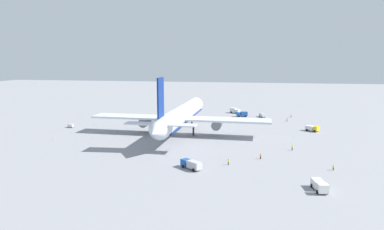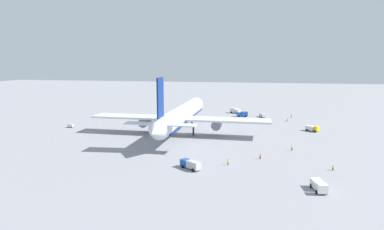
% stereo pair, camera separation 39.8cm
% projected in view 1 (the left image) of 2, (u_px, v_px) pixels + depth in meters
% --- Properties ---
extents(ground_plane, '(600.00, 600.00, 0.00)m').
position_uv_depth(ground_plane, '(181.00, 133.00, 137.67)').
color(ground_plane, gray).
extents(airliner, '(72.82, 69.76, 23.59)m').
position_uv_depth(airliner, '(181.00, 115.00, 135.32)').
color(airliner, silver).
rests_on(airliner, ground).
extents(service_truck_0, '(5.54, 6.43, 2.40)m').
position_uv_depth(service_truck_0, '(191.00, 164.00, 92.63)').
color(service_truck_0, '#194CA5').
rests_on(service_truck_0, ground).
extents(service_truck_1, '(3.58, 5.86, 2.53)m').
position_uv_depth(service_truck_1, '(242.00, 114.00, 176.21)').
color(service_truck_1, '#194CA5').
rests_on(service_truck_1, ground).
extents(service_truck_2, '(4.51, 5.70, 2.76)m').
position_uv_depth(service_truck_2, '(235.00, 110.00, 187.70)').
color(service_truck_2, white).
rests_on(service_truck_2, ground).
extents(service_truck_3, '(6.30, 3.20, 2.37)m').
position_uv_depth(service_truck_3, '(320.00, 185.00, 77.45)').
color(service_truck_3, white).
rests_on(service_truck_3, ground).
extents(service_truck_4, '(5.01, 5.57, 2.34)m').
position_uv_depth(service_truck_4, '(312.00, 128.00, 140.91)').
color(service_truck_4, yellow).
rests_on(service_truck_4, ground).
extents(service_van, '(5.07, 3.48, 1.97)m').
position_uv_depth(service_van, '(262.00, 115.00, 174.93)').
color(service_van, silver).
rests_on(service_van, ground).
extents(baggage_cart_0, '(1.80, 3.27, 1.53)m').
position_uv_depth(baggage_cart_0, '(71.00, 126.00, 148.47)').
color(baggage_cart_0, gray).
rests_on(baggage_cart_0, ground).
extents(ground_worker_0, '(0.51, 0.51, 1.63)m').
position_uv_depth(ground_worker_0, '(333.00, 167.00, 91.80)').
color(ground_worker_0, '#3F3F47').
rests_on(ground_worker_0, ground).
extents(ground_worker_1, '(0.56, 0.56, 1.74)m').
position_uv_depth(ground_worker_1, '(291.00, 116.00, 174.32)').
color(ground_worker_1, navy).
rests_on(ground_worker_1, ground).
extents(ground_worker_2, '(0.56, 0.56, 1.78)m').
position_uv_depth(ground_worker_2, '(292.00, 148.00, 111.74)').
color(ground_worker_2, navy).
rests_on(ground_worker_2, ground).
extents(ground_worker_3, '(0.56, 0.56, 1.71)m').
position_uv_depth(ground_worker_3, '(228.00, 162.00, 96.35)').
color(ground_worker_3, '#3F3F47').
rests_on(ground_worker_3, ground).
extents(ground_worker_4, '(0.41, 0.41, 1.65)m').
position_uv_depth(ground_worker_4, '(261.00, 156.00, 102.07)').
color(ground_worker_4, black).
rests_on(ground_worker_4, ground).
extents(ground_worker_5, '(0.51, 0.51, 1.68)m').
position_uv_depth(ground_worker_5, '(287.00, 120.00, 162.98)').
color(ground_worker_5, navy).
rests_on(ground_worker_5, ground).
extents(traffic_cone_0, '(0.36, 0.36, 0.55)m').
position_uv_depth(traffic_cone_0, '(94.00, 124.00, 154.18)').
color(traffic_cone_0, orange).
rests_on(traffic_cone_0, ground).
extents(traffic_cone_1, '(0.36, 0.36, 0.55)m').
position_uv_depth(traffic_cone_1, '(52.00, 139.00, 126.51)').
color(traffic_cone_1, orange).
rests_on(traffic_cone_1, ground).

